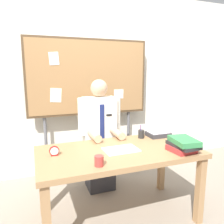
# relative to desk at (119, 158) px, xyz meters

# --- Properties ---
(ground_plane) EXTENTS (12.00, 12.00, 0.00)m
(ground_plane) POSITION_rel_desk_xyz_m (0.00, 0.00, -0.66)
(ground_plane) COLOR gray
(back_wall) EXTENTS (6.40, 0.08, 2.70)m
(back_wall) POSITION_rel_desk_xyz_m (0.00, 1.34, 0.69)
(back_wall) COLOR silver
(back_wall) RESTS_ON ground_plane
(desk) EXTENTS (1.60, 0.82, 0.76)m
(desk) POSITION_rel_desk_xyz_m (0.00, 0.00, 0.00)
(desk) COLOR #9E754C
(desk) RESTS_ON ground_plane
(person) EXTENTS (0.55, 0.56, 1.43)m
(person) POSITION_rel_desk_xyz_m (0.00, 0.65, 0.00)
(person) COLOR #2D2D33
(person) RESTS_ON ground_plane
(bulletin_board) EXTENTS (1.74, 0.09, 1.98)m
(bulletin_board) POSITION_rel_desk_xyz_m (-0.00, 1.14, 0.76)
(bulletin_board) COLOR #4C3823
(bulletin_board) RESTS_ON ground_plane
(book_stack) EXTENTS (0.25, 0.32, 0.13)m
(book_stack) POSITION_rel_desk_xyz_m (0.57, -0.26, 0.16)
(book_stack) COLOR #B22D2D
(book_stack) RESTS_ON desk
(open_notebook) EXTENTS (0.35, 0.23, 0.01)m
(open_notebook) POSITION_rel_desk_xyz_m (0.01, -0.02, 0.10)
(open_notebook) COLOR silver
(open_notebook) RESTS_ON desk
(desk_clock) EXTENTS (0.09, 0.04, 0.09)m
(desk_clock) POSITION_rel_desk_xyz_m (-0.62, 0.07, 0.13)
(desk_clock) COLOR maroon
(desk_clock) RESTS_ON desk
(coffee_mug) EXTENTS (0.08, 0.08, 0.09)m
(coffee_mug) POSITION_rel_desk_xyz_m (-0.30, -0.29, 0.14)
(coffee_mug) COLOR #B23833
(coffee_mug) RESTS_ON desk
(pen_holder) EXTENTS (0.07, 0.07, 0.16)m
(pen_holder) POSITION_rel_desk_xyz_m (0.39, 0.27, 0.14)
(pen_holder) COLOR #262626
(pen_holder) RESTS_ON desk
(paper_tray) EXTENTS (0.26, 0.20, 0.06)m
(paper_tray) POSITION_rel_desk_xyz_m (0.62, 0.27, 0.12)
(paper_tray) COLOR #333338
(paper_tray) RESTS_ON desk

